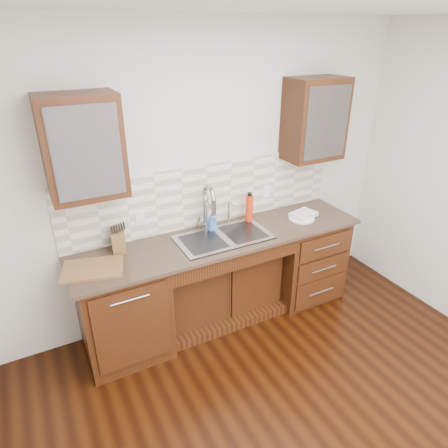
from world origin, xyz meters
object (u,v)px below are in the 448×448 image
soap_bottle (211,222)px  cutting_board (93,269)px  knife_block (119,240)px  water_bottle (249,209)px  plate (302,218)px

soap_bottle → cutting_board: 1.13m
soap_bottle → knife_block: (-0.85, 0.02, 0.02)m
water_bottle → plate: 0.54m
soap_bottle → water_bottle: bearing=-14.1°
knife_block → cutting_board: 0.35m
plate → soap_bottle: bearing=168.0°
soap_bottle → cutting_board: soap_bottle is taller
plate → cutting_board: cutting_board is taller
soap_bottle → knife_block: size_ratio=0.84×
soap_bottle → water_bottle: 0.41m
knife_block → water_bottle: bearing=11.9°
cutting_board → knife_block: bearing=37.9°
knife_block → cutting_board: knife_block is taller
water_bottle → knife_block: 1.25m
plate → knife_block: knife_block is taller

